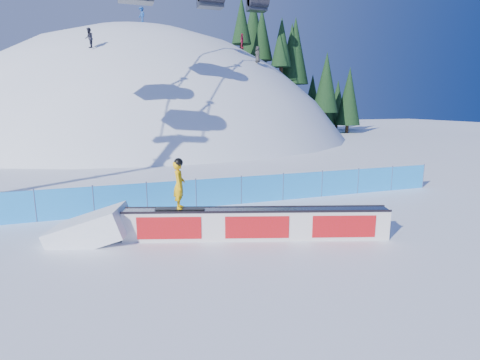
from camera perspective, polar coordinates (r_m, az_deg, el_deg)
name	(u,v)px	position (r m, az deg, el deg)	size (l,w,h in m)	color
ground	(258,241)	(12.05, 2.69, -9.31)	(160.00, 160.00, 0.00)	white
snow_hill	(151,260)	(57.15, -13.42, -11.79)	(64.00, 64.00, 64.00)	white
treeline	(303,68)	(58.65, 9.53, 16.52)	(21.91, 13.21, 19.47)	black
safety_fence	(219,192)	(15.96, -3.21, -1.83)	(22.05, 0.05, 1.30)	#2296F7
rail_box	(256,224)	(12.10, 2.53, -6.69)	(8.28, 3.07, 1.02)	silver
snow_ramp	(91,240)	(13.02, -21.74, -8.53)	(2.32, 1.55, 0.87)	white
snowboarder	(179,184)	(11.83, -9.27, -0.65)	(1.57, 0.73, 1.63)	black
distant_skiers	(178,34)	(42.82, -9.49, 21.14)	(17.13, 11.39, 6.53)	black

